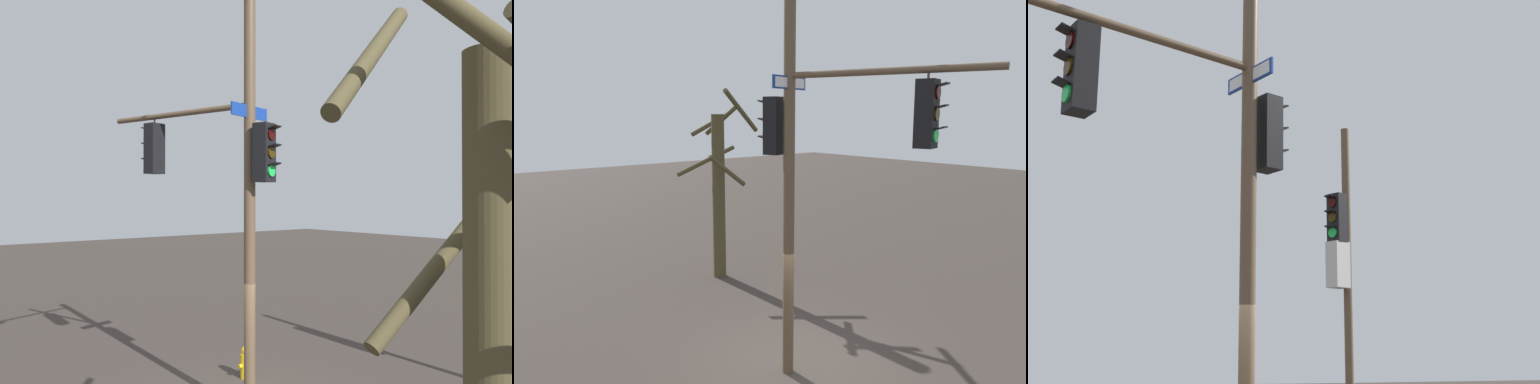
{
  "view_description": "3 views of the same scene",
  "coord_description": "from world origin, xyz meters",
  "views": [
    {
      "loc": [
        -5.3,
        -7.51,
        4.15
      ],
      "look_at": [
        0.15,
        -0.49,
        4.23
      ],
      "focal_mm": 35.25,
      "sensor_mm": 36.0,
      "label": 1
    },
    {
      "loc": [
        6.77,
        7.11,
        5.22
      ],
      "look_at": [
        0.48,
        -0.44,
        3.65
      ],
      "focal_mm": 34.83,
      "sensor_mm": 36.0,
      "label": 2
    },
    {
      "loc": [
        -8.78,
        3.28,
        1.81
      ],
      "look_at": [
        0.06,
        -0.26,
        4.0
      ],
      "focal_mm": 50.55,
      "sensor_mm": 36.0,
      "label": 3
    }
  ],
  "objects": [
    {
      "name": "main_signal_pole_assembly",
      "position": [
        0.14,
        0.5,
        4.93
      ],
      "size": [
        3.43,
        4.63,
        8.39
      ],
      "rotation": [
        0.0,
        0.0,
        1.88
      ],
      "color": "brown",
      "rests_on": "ground"
    },
    {
      "name": "secondary_pole_assembly",
      "position": [
        5.49,
        -3.84,
        3.91
      ],
      "size": [
        0.48,
        0.72,
        6.99
      ],
      "rotation": [
        0.0,
        0.0,
        1.95
      ],
      "color": "brown",
      "rests_on": "ground"
    }
  ]
}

